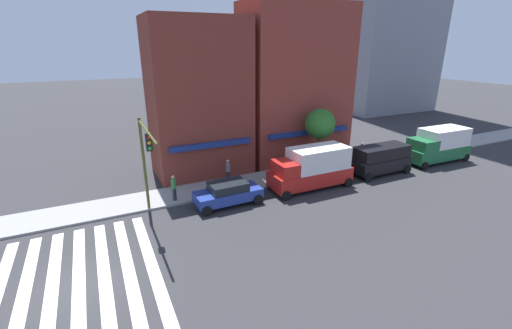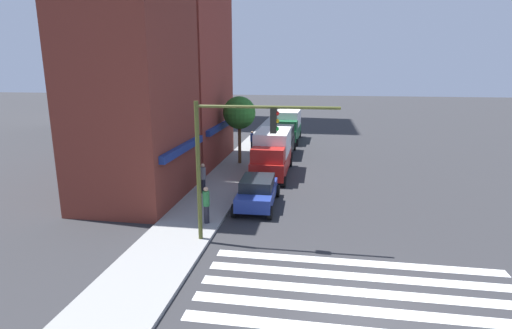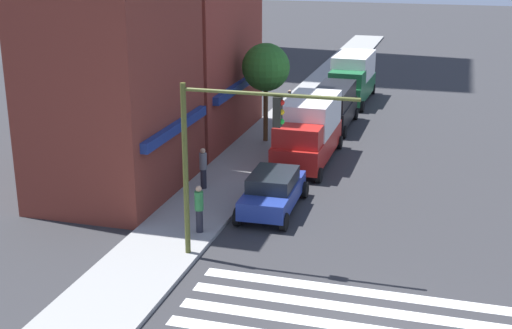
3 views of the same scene
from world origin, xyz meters
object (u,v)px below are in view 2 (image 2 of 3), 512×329
box_truck_red (272,153)px  pedestrian_grey_coat (203,178)px  traffic_signal (231,147)px  street_tree (239,113)px  box_truck_green (288,125)px  pedestrian_green_top (206,204)px  sedan_blue (257,191)px  van_black (281,140)px  pedestrian_blue_shirt (252,141)px

box_truck_red → pedestrian_grey_coat: bearing=147.0°
traffic_signal → box_truck_red: bearing=-1.5°
pedestrian_grey_coat → street_tree: size_ratio=0.35×
box_truck_green → pedestrian_green_top: box_truck_green is taller
sedan_blue → street_tree: street_tree is taller
sedan_blue → pedestrian_green_top: (-3.10, 1.93, 0.23)m
van_black → box_truck_green: 6.85m
van_black → pedestrian_blue_shirt: bearing=81.7°
van_black → traffic_signal: bearing=178.8°
sedan_blue → pedestrian_blue_shirt: 13.94m
box_truck_red → street_tree: 4.49m
sedan_blue → pedestrian_grey_coat: (1.34, 3.39, 0.23)m
street_tree → pedestrian_green_top: bearing=-175.9°
pedestrian_green_top → box_truck_green: bearing=-121.6°
street_tree → pedestrian_grey_coat: bearing=175.7°
pedestrian_blue_shirt → pedestrian_green_top: same height
box_truck_green → pedestrian_green_top: 23.36m
sedan_blue → pedestrian_blue_shirt: bearing=9.2°
sedan_blue → van_black: 13.33m
pedestrian_green_top → van_black: bearing=-123.5°
sedan_blue → street_tree: 10.07m
box_truck_green → street_tree: bearing=167.3°
box_truck_green → street_tree: size_ratio=1.23×
traffic_signal → pedestrian_green_top: 3.91m
pedestrian_grey_coat → traffic_signal: bearing=11.0°
box_truck_green → pedestrian_blue_shirt: box_truck_green is taller
sedan_blue → pedestrian_blue_shirt: size_ratio=2.51×
van_black → pedestrian_grey_coat: size_ratio=2.83×
sedan_blue → pedestrian_grey_coat: size_ratio=2.51×
pedestrian_grey_coat → street_tree: bearing=160.1°
box_truck_red → box_truck_green: 13.59m
sedan_blue → pedestrian_blue_shirt: (13.69, 2.61, 0.23)m
traffic_signal → pedestrian_grey_coat: 7.58m
van_black → pedestrian_green_top: van_black is taller
box_truck_green → sedan_blue: bearing=-178.5°
box_truck_red → pedestrian_green_top: bearing=168.7°
traffic_signal → pedestrian_grey_coat: traffic_signal is taller
box_truck_red → street_tree: bearing=47.5°
sedan_blue → box_truck_green: 20.19m
box_truck_red → pedestrian_blue_shirt: 7.59m
pedestrian_blue_shirt → street_tree: (-4.55, 0.19, 2.91)m
pedestrian_blue_shirt → pedestrian_green_top: size_ratio=1.00×
van_black → pedestrian_blue_shirt: (0.37, 2.61, -0.21)m
traffic_signal → pedestrian_blue_shirt: 18.94m
pedestrian_green_top → pedestrian_grey_coat: bearing=-98.6°
box_truck_green → van_black: bearing=-178.5°
sedan_blue → van_black: size_ratio=0.89×
box_truck_green → pedestrian_grey_coat: bearing=171.3°
sedan_blue → street_tree: size_ratio=0.88×
box_truck_green → pedestrian_green_top: bearing=176.8°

